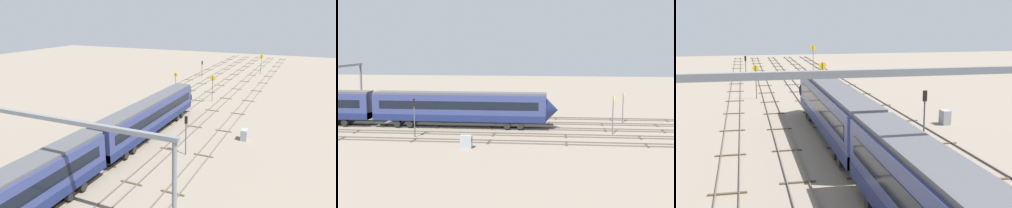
{
  "view_description": "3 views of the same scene",
  "coord_description": "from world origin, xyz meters",
  "views": [
    {
      "loc": [
        -38.56,
        -19.82,
        16.38
      ],
      "look_at": [
        4.33,
        -0.3,
        3.14
      ],
      "focal_mm": 34.52,
      "sensor_mm": 36.0,
      "label": 1
    },
    {
      "loc": [
        12.45,
        -62.79,
        11.86
      ],
      "look_at": [
        5.53,
        1.46,
        3.21
      ],
      "focal_mm": 49.75,
      "sensor_mm": 36.0,
      "label": 2
    },
    {
      "loc": [
        -40.32,
        7.73,
        10.68
      ],
      "look_at": [
        0.53,
        -1.28,
        2.91
      ],
      "focal_mm": 49.04,
      "sensor_mm": 36.0,
      "label": 3
    }
  ],
  "objects": [
    {
      "name": "speed_sign_far_trackside",
      "position": [
        53.31,
        -6.41,
        3.64
      ],
      "size": [
        0.14,
        1.08,
        5.43
      ],
      "color": "#4C4C51",
      "rests_on": "ground"
    },
    {
      "name": "track_far_background",
      "position": [
        0.0,
        8.99,
        0.07
      ],
      "size": [
        183.63,
        2.4,
        0.16
      ],
      "color": "#59544C",
      "rests_on": "ground"
    },
    {
      "name": "track_second_near",
      "position": [
        -0.0,
        -4.5,
        0.07
      ],
      "size": [
        183.63,
        2.4,
        0.16
      ],
      "color": "#59544C",
      "rests_on": "ground"
    },
    {
      "name": "speed_sign_near_foreground",
      "position": [
        22.28,
        6.11,
        2.93
      ],
      "size": [
        0.14,
        0.83,
        4.57
      ],
      "color": "#4C4C51",
      "rests_on": "ground"
    },
    {
      "name": "signal_light_trackside_departure",
      "position": [
        43.01,
        7.3,
        2.78
      ],
      "size": [
        0.31,
        0.32,
        4.23
      ],
      "color": "#4C4C51",
      "rests_on": "ground"
    },
    {
      "name": "track_second_far",
      "position": [
        0.0,
        4.5,
        0.07
      ],
      "size": [
        183.63,
        2.4,
        0.16
      ],
      "color": "#59544C",
      "rests_on": "ground"
    },
    {
      "name": "overhead_gantry",
      "position": [
        -19.93,
        -0.14,
        6.6
      ],
      "size": [
        0.4,
        24.0,
        8.38
      ],
      "color": "slate",
      "rests_on": "ground"
    },
    {
      "name": "track_with_train",
      "position": [
        0.0,
        0.0,
        0.07
      ],
      "size": [
        183.63,
        2.4,
        0.16
      ],
      "color": "#59544C",
      "rests_on": "ground"
    },
    {
      "name": "track_near_foreground",
      "position": [
        -0.0,
        -8.99,
        0.07
      ],
      "size": [
        183.63,
        2.4,
        0.16
      ],
      "color": "#59544C",
      "rests_on": "ground"
    },
    {
      "name": "signal_light_trackside_approach",
      "position": [
        -5.1,
        -6.93,
        3.15
      ],
      "size": [
        0.31,
        0.32,
        4.84
      ],
      "color": "#4C4C51",
      "rests_on": "ground"
    },
    {
      "name": "ground_plane",
      "position": [
        0.0,
        0.0,
        0.0
      ],
      "size": [
        199.63,
        199.63,
        0.0
      ],
      "primitive_type": "plane",
      "color": "gray"
    },
    {
      "name": "relay_cabinet",
      "position": [
        2.51,
        -12.37,
        0.73
      ],
      "size": [
        1.31,
        0.82,
        1.47
      ],
      "color": "gray",
      "rests_on": "ground"
    },
    {
      "name": "speed_sign_mid_trackside",
      "position": [
        19.8,
        -2.62,
        3.35
      ],
      "size": [
        0.14,
        1.02,
        5.01
      ],
      "color": "#4C4C51",
      "rests_on": "ground"
    }
  ]
}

